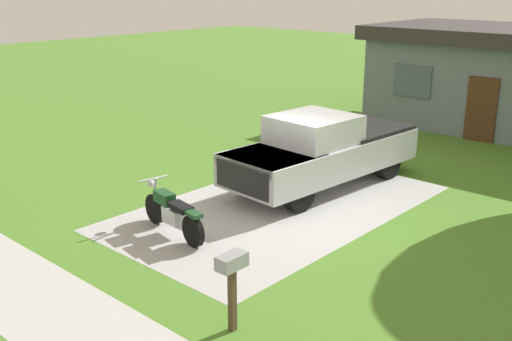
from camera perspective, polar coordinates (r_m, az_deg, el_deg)
The scene contains 6 objects.
ground_plane at distance 14.26m, azimuth 2.15°, elevation -3.46°, with size 80.00×80.00×0.00m, color #4C7E29.
driveway_pad at distance 14.26m, azimuth 2.15°, elevation -3.45°, with size 4.70×7.99×0.01m, color #ACACAC.
sidewalk_strip at distance 10.80m, azimuth -19.28°, elevation -11.78°, with size 36.00×1.80×0.01m, color #B4B4AF.
motorcycle at distance 12.76m, azimuth -7.84°, elevation -3.94°, with size 2.20×0.75×1.09m.
pickup_truck at distance 15.59m, azimuth 6.42°, elevation 1.98°, with size 2.40×5.75×1.90m.
mailbox at distance 9.11m, azimuth -2.27°, elevation -9.49°, with size 0.26×0.48×1.26m.
Camera 1 is at (8.52, -10.22, 5.13)m, focal length 42.65 mm.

